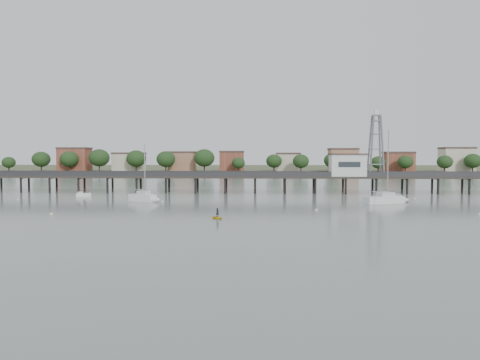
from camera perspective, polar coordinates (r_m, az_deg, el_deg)
The scene contains 11 objects.
ground_plane at distance 51.06m, azimuth -3.10°, elevation -6.96°, with size 500.00×500.00×0.00m, color slate.
pier at distance 110.27m, azimuth 0.05°, elevation 0.38°, with size 150.00×5.00×5.50m.
pier_building at distance 111.83m, azimuth 12.96°, elevation 1.82°, with size 8.40×5.40×5.30m.
lattice_tower at distance 113.17m, azimuth 16.24°, elevation 4.03°, with size 3.20×3.20×15.50m.
sailboat_b at distance 91.49m, azimuth -11.23°, elevation -2.18°, with size 6.95×5.13×11.47m.
sailboat_c at distance 91.56m, azimuth 18.02°, elevation -2.28°, with size 9.03×5.67×14.35m.
white_tender at distance 106.09m, azimuth -18.57°, elevation -1.73°, with size 3.35×2.23×1.20m.
yellow_dinghy at distance 65.63m, azimuth -2.77°, elevation -4.73°, with size 1.68×0.49×2.36m, color yellow.
dinghy_occupant at distance 65.63m, azimuth -2.77°, elevation -4.73°, with size 0.46×1.27×0.30m, color black.
mooring_buoys at distance 81.77m, azimuth -0.42°, elevation -3.14°, with size 81.13×28.02×0.39m.
far_shore at distance 289.75m, azimuth 1.77°, elevation 1.44°, with size 500.00×170.00×10.40m.
Camera 1 is at (5.12, -50.03, 8.83)m, focal length 35.00 mm.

